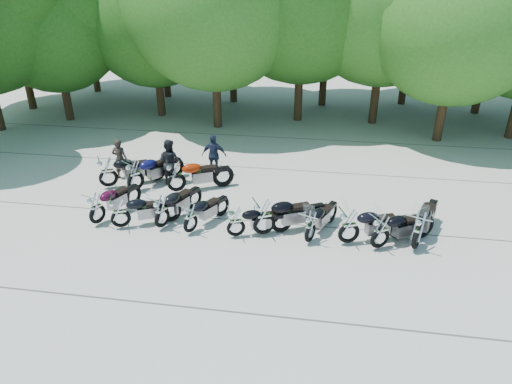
# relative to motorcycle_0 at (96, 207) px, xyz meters

# --- Properties ---
(ground) EXTENTS (90.00, 90.00, 0.00)m
(ground) POSITION_rel_motorcycle_0_xyz_m (5.10, -0.52, -0.64)
(ground) COLOR #9D978E
(ground) RESTS_ON ground
(tree_0) EXTENTS (7.50, 7.50, 9.21)m
(tree_0) POSITION_rel_motorcycle_0_xyz_m (-10.32, 12.46, 4.82)
(tree_0) COLOR #3A2614
(tree_0) RESTS_ON ground
(tree_1) EXTENTS (6.97, 6.97, 8.55)m
(tree_1) POSITION_rel_motorcycle_0_xyz_m (-6.94, 10.72, 4.43)
(tree_1) COLOR #3A2614
(tree_1) RESTS_ON ground
(tree_2) EXTENTS (7.31, 7.31, 8.97)m
(tree_2) POSITION_rel_motorcycle_0_xyz_m (-2.16, 12.32, 4.67)
(tree_2) COLOR #3A2614
(tree_2) RESTS_ON ground
(tree_6) EXTENTS (8.00, 8.00, 9.82)m
(tree_6) POSITION_rel_motorcycle_0_xyz_m (12.65, 10.30, 5.18)
(tree_6) COLOR #3A2614
(tree_6) RESTS_ON ground
(tree_9) EXTENTS (7.59, 7.59, 9.32)m
(tree_9) POSITION_rel_motorcycle_0_xyz_m (-8.43, 17.07, 4.88)
(tree_9) COLOR #3A2614
(tree_9) RESTS_ON ground
(tree_10) EXTENTS (7.78, 7.78, 9.55)m
(tree_10) POSITION_rel_motorcycle_0_xyz_m (-3.19, 16.45, 5.02)
(tree_10) COLOR #3A2614
(tree_10) RESTS_ON ground
(tree_11) EXTENTS (7.56, 7.56, 9.28)m
(tree_11) POSITION_rel_motorcycle_0_xyz_m (1.34, 15.91, 4.86)
(tree_11) COLOR #3A2614
(tree_11) RESTS_ON ground
(tree_12) EXTENTS (7.88, 7.88, 9.67)m
(tree_12) POSITION_rel_motorcycle_0_xyz_m (6.90, 15.95, 5.09)
(tree_12) COLOR #3A2614
(tree_12) RESTS_ON ground
(tree_14) EXTENTS (8.02, 8.02, 9.84)m
(tree_14) POSITION_rel_motorcycle_0_xyz_m (15.78, 15.57, 5.19)
(tree_14) COLOR #3A2614
(tree_14) RESTS_ON ground
(motorcycle_0) EXTENTS (1.46, 2.35, 1.27)m
(motorcycle_0) POSITION_rel_motorcycle_0_xyz_m (0.00, 0.00, 0.00)
(motorcycle_0) COLOR #37071F
(motorcycle_0) RESTS_ON ground
(motorcycle_1) EXTENTS (2.27, 1.58, 1.24)m
(motorcycle_1) POSITION_rel_motorcycle_0_xyz_m (0.87, -0.14, -0.02)
(motorcycle_1) COLOR black
(motorcycle_1) RESTS_ON ground
(motorcycle_2) EXTENTS (1.53, 2.39, 1.30)m
(motorcycle_2) POSITION_rel_motorcycle_0_xyz_m (2.18, 0.08, 0.01)
(motorcycle_2) COLOR black
(motorcycle_2) RESTS_ON ground
(motorcycle_3) EXTENTS (1.54, 2.12, 1.17)m
(motorcycle_3) POSITION_rel_motorcycle_0_xyz_m (3.17, -0.07, -0.05)
(motorcycle_3) COLOR black
(motorcycle_3) RESTS_ON ground
(motorcycle_4) EXTENTS (2.13, 1.34, 1.16)m
(motorcycle_4) POSITION_rel_motorcycle_0_xyz_m (4.64, -0.11, -0.06)
(motorcycle_4) COLOR black
(motorcycle_4) RESTS_ON ground
(motorcycle_5) EXTENTS (2.56, 1.81, 1.41)m
(motorcycle_5) POSITION_rel_motorcycle_0_xyz_m (5.48, 0.13, 0.07)
(motorcycle_5) COLOR black
(motorcycle_5) RESTS_ON ground
(motorcycle_6) EXTENTS (1.46, 2.20, 1.20)m
(motorcycle_6) POSITION_rel_motorcycle_0_xyz_m (6.93, -0.05, -0.04)
(motorcycle_6) COLOR black
(motorcycle_6) RESTS_ON ground
(motorcycle_7) EXTENTS (2.48, 1.50, 1.34)m
(motorcycle_7) POSITION_rel_motorcycle_0_xyz_m (8.09, 0.02, 0.03)
(motorcycle_7) COLOR black
(motorcycle_7) RESTS_ON ground
(motorcycle_8) EXTENTS (2.31, 1.84, 1.30)m
(motorcycle_8) POSITION_rel_motorcycle_0_xyz_m (9.00, -0.11, 0.01)
(motorcycle_8) COLOR black
(motorcycle_8) RESTS_ON ground
(motorcycle_9) EXTENTS (1.68, 2.60, 1.41)m
(motorcycle_9) POSITION_rel_motorcycle_0_xyz_m (10.08, 0.04, 0.07)
(motorcycle_9) COLOR black
(motorcycle_9) RESTS_ON ground
(motorcycle_10) EXTENTS (2.52, 1.95, 1.41)m
(motorcycle_10) POSITION_rel_motorcycle_0_xyz_m (-0.86, 2.67, 0.07)
(motorcycle_10) COLOR black
(motorcycle_10) RESTS_ON ground
(motorcycle_11) EXTENTS (2.09, 2.46, 1.41)m
(motorcycle_11) POSITION_rel_motorcycle_0_xyz_m (0.28, 2.56, 0.07)
(motorcycle_11) COLOR #0E0D3C
(motorcycle_11) RESTS_ON ground
(motorcycle_12) EXTENTS (2.57, 1.83, 1.41)m
(motorcycle_12) POSITION_rel_motorcycle_0_xyz_m (1.84, 2.67, 0.07)
(motorcycle_12) COLOR maroon
(motorcycle_12) RESTS_ON ground
(rider_0) EXTENTS (0.62, 0.41, 1.66)m
(rider_0) POSITION_rel_motorcycle_0_xyz_m (-0.76, 3.61, 0.19)
(rider_0) COLOR black
(rider_0) RESTS_ON ground
(rider_1) EXTENTS (1.01, 0.86, 1.81)m
(rider_1) POSITION_rel_motorcycle_0_xyz_m (1.33, 3.46, 0.27)
(rider_1) COLOR black
(rider_1) RESTS_ON ground
(rider_2) EXTENTS (1.01, 0.43, 1.71)m
(rider_2) POSITION_rel_motorcycle_0_xyz_m (2.84, 4.53, 0.22)
(rider_2) COLOR #1A2137
(rider_2) RESTS_ON ground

